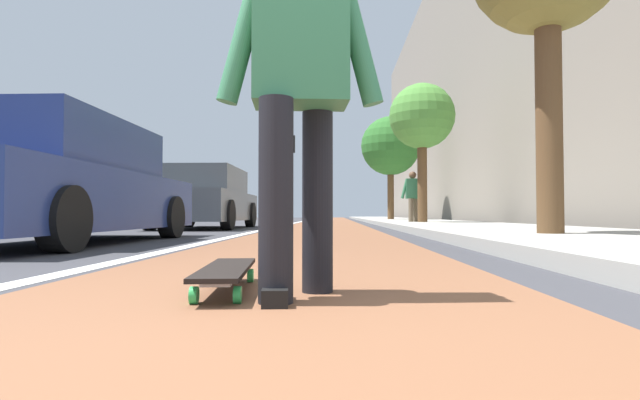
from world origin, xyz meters
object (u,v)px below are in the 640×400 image
Objects in this scene: skateboard at (226,271)px; skater_person at (300,78)px; street_tree_mid at (422,118)px; pedestrian_distant at (413,195)px; traffic_light at (292,162)px; parked_car_near at (62,185)px; street_tree_far at (390,146)px; parked_car_mid at (206,199)px.

skateboard is 0.92m from skater_person.
skateboard is 0.20× the size of street_tree_mid.
skater_person is 12.85m from pedestrian_distant.
pedestrian_distant is at bearing -151.33° from traffic_light.
skateboard is at bearing -141.55° from parked_car_near.
skateboard is 0.21× the size of traffic_light.
skateboard is 12.81m from pedestrian_distant.
pedestrian_distant is at bearing 178.50° from street_tree_far.
traffic_light is 9.64m from street_tree_mid.
parked_car_mid is 1.13× the size of traffic_light.
parked_car_near is 0.94× the size of street_tree_far.
street_tree_mid is at bearing 180.00° from street_tree_far.
street_tree_mid reaches higher than skateboard.
traffic_light is at bearing 5.16° from skater_person.
traffic_light is at bearing 4.24° from skateboard.
street_tree_mid is (11.95, -3.05, 3.08)m from skateboard.
traffic_light is at bearing 28.67° from pedestrian_distant.
parked_car_near is at bearing 38.45° from skateboard.
pedestrian_distant is (8.94, -5.64, 0.24)m from parked_car_near.
parked_car_mid is 0.95× the size of street_tree_far.
skater_person is at bearing 172.34° from street_tree_far.
traffic_light is 2.46× the size of pedestrian_distant.
street_tree_far reaches higher than skateboard.
street_tree_mid is 2.29m from pedestrian_distant.
skater_person is 0.36× the size of parked_car_mid.
parked_car_near is 0.99× the size of parked_car_mid.
street_tree_far is (16.40, -5.84, 2.75)m from parked_car_near.
street_tree_far reaches higher than skater_person.
skater_person is 0.40× the size of traffic_light.
street_tree_mid is at bearing -12.58° from skater_person.
pedestrian_distant is at bearing 21.18° from street_tree_mid.
parked_car_mid is at bearing 110.37° from street_tree_mid.
street_tree_mid is at bearing -34.70° from parked_car_near.
traffic_light is at bearing -4.32° from parked_car_near.
traffic_light reaches higher than pedestrian_distant.
street_tree_far is (20.07, -2.70, 2.52)m from skater_person.
street_tree_far reaches higher than traffic_light.
parked_car_mid is (6.28, -0.06, 0.03)m from parked_car_near.
parked_car_mid is 6.19m from pedestrian_distant.
traffic_light is (20.59, 1.86, 1.87)m from skater_person.
skater_person is at bearing 167.42° from street_tree_mid.
skateboard is 0.18× the size of street_tree_far.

